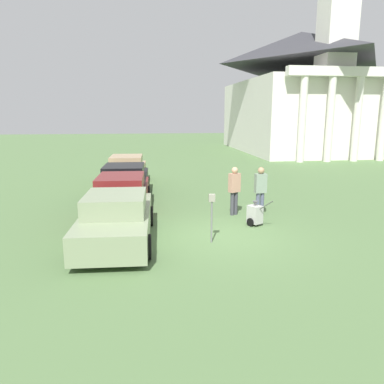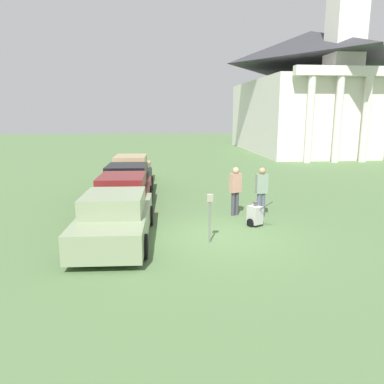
% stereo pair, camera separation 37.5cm
% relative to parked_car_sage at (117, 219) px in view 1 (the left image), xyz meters
% --- Properties ---
extents(ground_plane, '(120.00, 120.00, 0.00)m').
position_rel_parked_car_sage_xyz_m(ground_plane, '(3.12, -0.04, -0.68)').
color(ground_plane, '#517042').
extents(parked_car_sage, '(2.23, 4.91, 1.47)m').
position_rel_parked_car_sage_xyz_m(parked_car_sage, '(0.00, 0.00, 0.00)').
color(parked_car_sage, gray).
rests_on(parked_car_sage, ground_plane).
extents(parked_car_maroon, '(2.19, 5.26, 1.49)m').
position_rel_parked_car_sage_xyz_m(parked_car_maroon, '(0.00, 3.11, 0.02)').
color(parked_car_maroon, maroon).
rests_on(parked_car_maroon, ground_plane).
extents(parked_car_black, '(2.25, 5.03, 1.51)m').
position_rel_parked_car_sage_xyz_m(parked_car_black, '(0.00, 5.81, 0.03)').
color(parked_car_black, black).
rests_on(parked_car_black, ground_plane).
extents(parked_car_tan, '(2.11, 4.97, 1.58)m').
position_rel_parked_car_sage_xyz_m(parked_car_tan, '(-0.00, 8.88, 0.05)').
color(parked_car_tan, tan).
rests_on(parked_car_tan, ground_plane).
extents(parking_meter, '(0.18, 0.09, 1.46)m').
position_rel_parked_car_sage_xyz_m(parking_meter, '(2.75, -0.48, 0.33)').
color(parking_meter, slate).
rests_on(parking_meter, ground_plane).
extents(person_worker, '(0.47, 0.38, 1.81)m').
position_rel_parked_car_sage_xyz_m(person_worker, '(4.15, 2.42, 0.36)').
color(person_worker, '#3F3F47').
rests_on(person_worker, ground_plane).
extents(person_supervisor, '(0.44, 0.26, 1.83)m').
position_rel_parked_car_sage_xyz_m(person_supervisor, '(5.05, 2.12, 0.37)').
color(person_supervisor, '#515670').
rests_on(person_supervisor, ground_plane).
extents(equipment_cart, '(0.66, 0.95, 1.00)m').
position_rel_parked_car_sage_xyz_m(equipment_cart, '(4.53, 1.02, -0.29)').
color(equipment_cart, '#B2B2AD').
rests_on(equipment_cart, ground_plane).
extents(church, '(11.38, 17.70, 20.80)m').
position_rel_parked_car_sage_xyz_m(church, '(16.30, 25.27, 5.13)').
color(church, silver).
rests_on(church, ground_plane).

